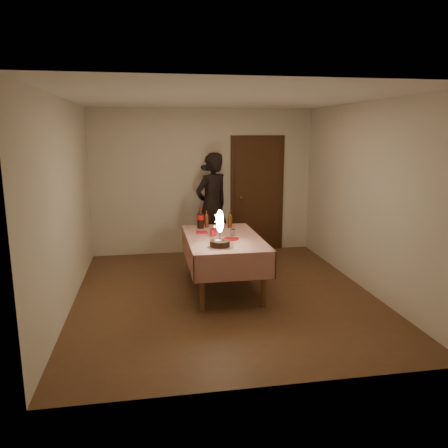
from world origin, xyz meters
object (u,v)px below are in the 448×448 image
at_px(birthday_cake, 220,237).
at_px(amber_bottle_right, 230,220).
at_px(dining_table, 223,244).
at_px(cola_bottle, 200,218).
at_px(red_plate, 231,239).
at_px(clear_cup, 233,232).
at_px(amber_bottle_mid, 219,219).
at_px(photographer, 212,206).
at_px(amber_bottle_left, 207,220).
at_px(red_cup, 213,232).

relative_size(birthday_cake, amber_bottle_right, 1.87).
bearing_deg(dining_table, cola_bottle, 112.25).
height_order(red_plate, cola_bottle, cola_bottle).
bearing_deg(amber_bottle_right, dining_table, -109.06).
distance_m(dining_table, cola_bottle, 0.70).
xyz_separation_m(clear_cup, amber_bottle_mid, (-0.10, 0.61, 0.07)).
bearing_deg(photographer, birthday_cake, -95.50).
relative_size(birthday_cake, amber_bottle_mid, 1.87).
height_order(amber_bottle_left, amber_bottle_right, same).
bearing_deg(photographer, red_cup, -97.53).
bearing_deg(red_cup, dining_table, -35.48).
height_order(dining_table, amber_bottle_right, amber_bottle_right).
bearing_deg(red_plate, birthday_cake, -119.48).
height_order(dining_table, amber_bottle_mid, amber_bottle_mid).
bearing_deg(amber_bottle_mid, clear_cup, -81.19).
distance_m(red_cup, cola_bottle, 0.54).
height_order(dining_table, amber_bottle_left, amber_bottle_left).
bearing_deg(amber_bottle_right, red_plate, -99.11).
distance_m(amber_bottle_left, photographer, 0.98).
bearing_deg(amber_bottle_right, photographer, 96.92).
relative_size(cola_bottle, photographer, 0.17).
height_order(cola_bottle, amber_bottle_right, cola_bottle).
xyz_separation_m(amber_bottle_left, amber_bottle_mid, (0.20, 0.01, 0.00)).
distance_m(red_cup, amber_bottle_right, 0.59).
bearing_deg(clear_cup, amber_bottle_left, 115.76).
relative_size(birthday_cake, red_plate, 2.17).
xyz_separation_m(birthday_cake, clear_cup, (0.28, 0.59, -0.08)).
height_order(red_cup, photographer, photographer).
height_order(amber_bottle_left, photographer, photographer).
xyz_separation_m(red_plate, amber_bottle_left, (-0.23, 0.81, 0.11)).
bearing_deg(amber_bottle_right, amber_bottle_left, 165.39).
bearing_deg(photographer, clear_cup, -87.39).
height_order(red_cup, amber_bottle_right, amber_bottle_right).
relative_size(clear_cup, photographer, 0.05).
relative_size(dining_table, photographer, 0.93).
distance_m(cola_bottle, amber_bottle_mid, 0.31).
bearing_deg(photographer, cola_bottle, -107.60).
bearing_deg(photographer, amber_bottle_right, -83.08).
xyz_separation_m(dining_table, photographer, (0.07, 1.61, 0.27)).
xyz_separation_m(red_cup, photographer, (0.20, 1.52, 0.12)).
relative_size(red_plate, red_cup, 2.20).
bearing_deg(amber_bottle_mid, amber_bottle_right, -34.04).
xyz_separation_m(dining_table, cola_bottle, (-0.25, 0.61, 0.25)).
bearing_deg(red_cup, birthday_cake, -90.47).
relative_size(clear_cup, amber_bottle_left, 0.35).
distance_m(birthday_cake, photographer, 2.15).
xyz_separation_m(clear_cup, amber_bottle_right, (0.06, 0.51, 0.07)).
bearing_deg(red_plate, clear_cup, 73.78).
bearing_deg(birthday_cake, red_plate, 60.52).
xyz_separation_m(birthday_cake, amber_bottle_right, (0.33, 1.10, -0.01)).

